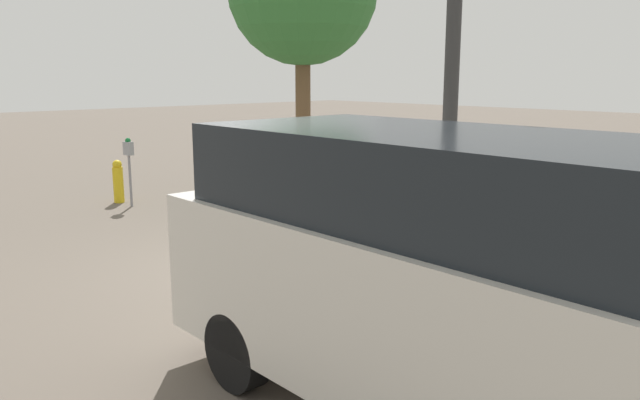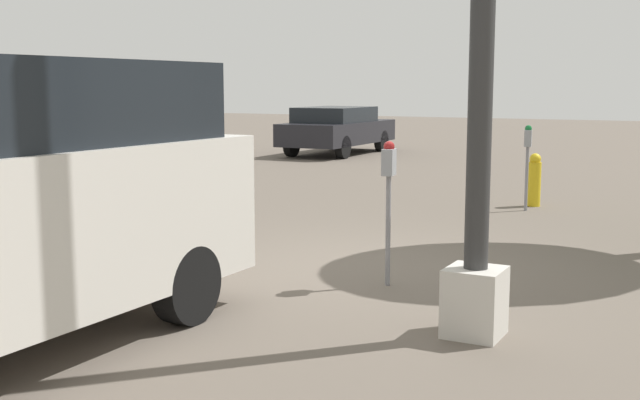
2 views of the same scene
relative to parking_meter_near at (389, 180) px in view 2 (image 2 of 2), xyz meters
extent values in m
plane|color=#60564C|center=(-0.66, -0.56, -1.06)|extent=(80.00, 80.00, 0.00)
cylinder|color=gray|center=(0.00, 0.00, -0.51)|extent=(0.05, 0.05, 1.11)
cube|color=gray|center=(0.00, 0.00, 0.17)|extent=(0.22, 0.14, 0.26)
sphere|color=maroon|center=(0.00, 0.00, 0.32)|extent=(0.11, 0.11, 0.11)
cylinder|color=gray|center=(-5.47, 0.05, -0.55)|extent=(0.05, 0.05, 1.02)
cube|color=gray|center=(-5.47, 0.05, 0.09)|extent=(0.22, 0.14, 0.26)
sphere|color=#14662D|center=(-5.47, 0.05, 0.24)|extent=(0.11, 0.11, 0.11)
cube|color=beige|center=(1.17, 1.25, -0.79)|extent=(0.44, 0.44, 0.55)
cylinder|color=black|center=(1.98, -0.97, -0.73)|extent=(0.67, 0.24, 0.67)
cylinder|color=black|center=(1.96, -2.68, -0.73)|extent=(0.67, 0.24, 0.67)
cube|color=black|center=(-13.60, -7.38, -0.44)|extent=(4.47, 1.90, 0.62)
cube|color=black|center=(-13.38, -7.38, 0.08)|extent=(2.47, 1.71, 0.43)
cube|color=orange|center=(-15.76, -8.02, -0.60)|extent=(0.08, 0.12, 0.20)
cylinder|color=black|center=(-14.96, -8.21, -0.75)|extent=(0.63, 0.23, 0.63)
cylinder|color=black|center=(-15.00, -6.62, -0.75)|extent=(0.63, 0.23, 0.63)
cylinder|color=black|center=(-12.21, -8.14, -0.75)|extent=(0.63, 0.23, 0.63)
cylinder|color=black|center=(-12.25, -6.56, -0.75)|extent=(0.63, 0.23, 0.63)
cylinder|color=gold|center=(-6.02, 0.05, -0.70)|extent=(0.21, 0.21, 0.73)
sphere|color=gold|center=(-6.02, 0.05, -0.28)|extent=(0.19, 0.19, 0.19)
camera|label=1|loc=(5.93, -5.45, 1.50)|focal=35.00mm
camera|label=2|loc=(7.21, 3.06, 0.92)|focal=45.00mm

